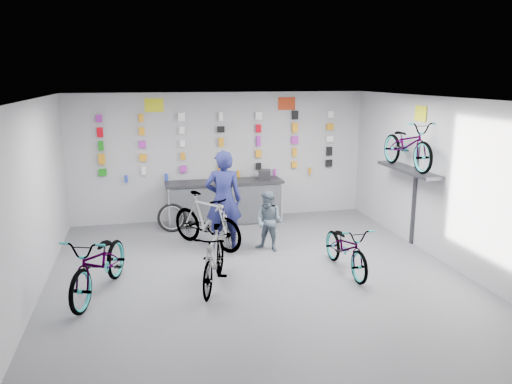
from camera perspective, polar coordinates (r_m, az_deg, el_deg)
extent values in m
plane|color=#57575D|center=(8.48, 0.52, -10.20)|extent=(8.00, 8.00, 0.00)
plane|color=white|center=(7.80, 0.56, 10.49)|extent=(8.00, 8.00, 0.00)
plane|color=#ABABAD|center=(11.86, -4.03, 4.06)|extent=(7.00, 0.00, 7.00)
plane|color=#ABABAD|center=(4.42, 13.13, -12.04)|extent=(7.00, 0.00, 7.00)
plane|color=#ABABAD|center=(7.97, -24.74, -1.59)|extent=(0.00, 8.00, 8.00)
plane|color=#ABABAD|center=(9.45, 21.64, 0.84)|extent=(0.00, 8.00, 8.00)
cube|color=black|center=(11.64, -3.60, -1.38)|extent=(2.60, 0.60, 0.90)
cube|color=silver|center=(11.35, -3.35, -1.61)|extent=(2.60, 0.02, 0.90)
cube|color=silver|center=(11.21, -9.91, -1.97)|extent=(0.04, 0.04, 0.96)
cube|color=silver|center=(11.63, 2.98, -1.24)|extent=(0.04, 0.04, 0.96)
cube|color=black|center=(11.52, -3.63, 1.12)|extent=(2.70, 0.66, 0.06)
cube|color=#148012|center=(11.72, -17.11, 2.17)|extent=(0.17, 0.06, 0.15)
cube|color=white|center=(11.69, -12.71, 2.40)|extent=(0.09, 0.06, 0.19)
cube|color=purple|center=(11.73, -8.31, 2.62)|extent=(0.15, 0.06, 0.15)
cube|color=orange|center=(11.84, -3.96, 2.82)|extent=(0.15, 0.06, 0.20)
cube|color=black|center=(12.01, 0.29, 3.00)|extent=(0.12, 0.06, 0.15)
cube|color=orange|center=(12.25, 4.39, 3.16)|extent=(0.13, 0.06, 0.15)
cube|color=black|center=(12.54, 8.32, 3.29)|extent=(0.16, 0.06, 0.17)
cube|color=orange|center=(11.67, -17.21, 3.61)|extent=(0.14, 0.06, 0.24)
cube|color=orange|center=(11.64, -12.78, 3.85)|extent=(0.16, 0.06, 0.16)
cube|color=orange|center=(11.68, -8.36, 4.06)|extent=(0.10, 0.06, 0.17)
cube|color=white|center=(11.79, -3.98, 4.25)|extent=(0.14, 0.06, 0.17)
cube|color=orange|center=(11.96, 0.29, 4.41)|extent=(0.13, 0.06, 0.17)
cube|color=orange|center=(12.20, 4.42, 4.54)|extent=(0.11, 0.06, 0.20)
cube|color=black|center=(12.50, 8.37, 4.65)|extent=(0.14, 0.06, 0.21)
cube|color=#148012|center=(11.63, -17.30, 5.07)|extent=(0.11, 0.06, 0.21)
cube|color=purple|center=(11.60, -12.85, 5.31)|extent=(0.15, 0.06, 0.16)
cube|color=white|center=(11.64, -8.40, 5.52)|extent=(0.11, 0.06, 0.15)
cube|color=orange|center=(11.74, -4.01, 5.70)|extent=(0.11, 0.06, 0.20)
cube|color=purple|center=(11.92, 0.29, 5.84)|extent=(0.09, 0.06, 0.24)
cube|color=purple|center=(12.16, 4.44, 5.94)|extent=(0.16, 0.06, 0.18)
cube|color=white|center=(12.46, 8.42, 6.01)|extent=(0.17, 0.06, 0.14)
cube|color=red|center=(11.60, -17.41, 6.54)|extent=(0.13, 0.06, 0.21)
cube|color=orange|center=(11.56, -12.93, 6.78)|extent=(0.12, 0.06, 0.18)
cube|color=white|center=(11.60, -8.45, 6.99)|extent=(0.12, 0.06, 0.16)
cube|color=black|center=(11.71, -4.03, 7.16)|extent=(0.17, 0.06, 0.14)
cube|color=red|center=(11.88, 0.29, 7.27)|extent=(0.12, 0.06, 0.19)
cube|color=orange|center=(12.12, 4.47, 7.35)|extent=(0.14, 0.06, 0.23)
cube|color=orange|center=(12.42, 8.46, 7.39)|extent=(0.17, 0.06, 0.16)
cube|color=purple|center=(11.57, -17.51, 8.01)|extent=(0.13, 0.06, 0.16)
cube|color=orange|center=(11.54, -13.01, 8.26)|extent=(0.11, 0.06, 0.17)
cube|color=white|center=(11.57, -8.50, 8.47)|extent=(0.16, 0.06, 0.19)
cube|color=white|center=(11.68, -4.05, 8.62)|extent=(0.09, 0.06, 0.20)
cube|color=white|center=(11.86, 0.29, 8.72)|extent=(0.15, 0.06, 0.18)
cube|color=black|center=(12.10, 4.49, 8.76)|extent=(0.15, 0.06, 0.21)
cube|color=white|center=(12.40, 8.51, 8.77)|extent=(0.14, 0.06, 0.16)
cylinder|color=#223BBC|center=(11.71, -14.62, 1.46)|extent=(0.07, 0.07, 0.16)
cylinder|color=#223BBC|center=(11.72, -10.22, 1.69)|extent=(0.07, 0.07, 0.16)
cylinder|color=orange|center=(11.92, -2.03, 2.08)|extent=(0.07, 0.07, 0.16)
cylinder|color=purple|center=(12.12, 2.15, 2.26)|extent=(0.07, 0.07, 0.16)
cylinder|color=orange|center=(12.38, 6.17, 2.43)|extent=(0.07, 0.07, 0.16)
cube|color=#333338|center=(10.33, 17.00, 2.45)|extent=(0.38, 1.90, 0.06)
cube|color=#333338|center=(10.53, 17.66, -0.46)|extent=(0.04, 0.10, 2.00)
cube|color=yellow|center=(11.57, -11.57, 9.69)|extent=(0.42, 0.02, 0.30)
cube|color=#BF3716|center=(12.07, 3.52, 10.05)|extent=(0.42, 0.02, 0.30)
cube|color=yellow|center=(10.28, 18.29, 8.51)|extent=(0.02, 0.40, 0.30)
imported|color=gray|center=(8.20, -17.43, -7.78)|extent=(1.30, 2.09, 1.04)
imported|color=gray|center=(8.12, -4.83, -7.59)|extent=(0.98, 1.70, 0.98)
imported|color=gray|center=(8.90, 10.28, -6.25)|extent=(0.63, 1.69, 0.88)
imported|color=gray|center=(10.00, -5.67, -3.23)|extent=(1.54, 1.78, 1.11)
imported|color=gray|center=(10.22, 16.95, 5.21)|extent=(0.63, 1.80, 0.95)
imported|color=navy|center=(9.81, -3.73, -0.92)|extent=(0.77, 0.56, 1.97)
imported|color=slate|center=(9.74, 1.50, -3.37)|extent=(0.73, 0.71, 1.19)
torus|color=black|center=(11.18, -9.60, -2.92)|extent=(0.65, 0.28, 0.63)
torus|color=silver|center=(11.18, -9.60, -2.92)|extent=(0.53, 0.20, 0.51)
cube|color=black|center=(11.68, 0.97, 2.01)|extent=(0.34, 0.36, 0.22)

